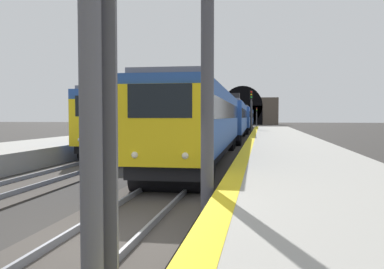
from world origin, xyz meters
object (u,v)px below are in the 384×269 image
Objects in this scene: railway_signal_near at (90,41)px; railway_signal_mid at (251,109)px; train_adjacent_platform at (179,117)px; catenary_mast_near at (147,106)px; catenary_mast_far at (141,104)px; train_main_approaching at (237,118)px; railway_signal_far at (257,115)px.

railway_signal_mid reaches higher than railway_signal_near.
railway_signal_mid is at bearing 141.07° from train_adjacent_platform.
railway_signal_near is 53.85m from catenary_mast_near.
train_adjacent_platform is at bearing -169.44° from railway_signal_near.
railway_signal_mid is 14.80m from catenary_mast_far.
railway_signal_near is 0.61× the size of catenary_mast_far.
train_adjacent_platform is 38.22m from railway_signal_near.
railway_signal_mid is (-4.12, -1.86, 1.07)m from train_main_approaching.
train_main_approaching is 16.77× the size of railway_signal_near.
railway_signal_mid is 0.68× the size of catenary_mast_far.
railway_signal_far is (50.20, -1.86, 0.58)m from train_main_approaching.
catenary_mast_far is at bearing -87.10° from train_main_approaching.
train_adjacent_platform is at bearing -23.46° from train_main_approaching.
catenary_mast_near is (51.88, 14.40, 0.95)m from railway_signal_near.
railway_signal_mid is (8.23, -7.01, 0.97)m from train_adjacent_platform.
train_adjacent_platform is 7.50× the size of railway_signal_mid.
railway_signal_far is (100.11, 0.00, -0.14)m from railway_signal_near.
catenary_mast_near reaches higher than train_adjacent_platform.
railway_signal_far is at bearing -180.00° from railway_signal_mid.
railway_signal_near reaches higher than railway_signal_far.
catenary_mast_far reaches higher than railway_signal_mid.
catenary_mast_near is (6.09, 14.40, 0.61)m from railway_signal_mid.
catenary_mast_far is at bearing -102.90° from railway_signal_mid.
train_adjacent_platform is 13.81m from catenary_mast_far.
train_main_approaching is 10.17× the size of catenary_mast_far.
railway_signal_near is at bearing 12.06° from train_adjacent_platform.
catenary_mast_near is 2.80m from catenary_mast_far.
railway_signal_mid is at bearing 23.48° from train_main_approaching.
catenary_mast_near is (1.97, 12.54, 1.67)m from train_main_approaching.
railway_signal_near is 1.06× the size of railway_signal_far.
railway_signal_far is (62.55, -7.01, 0.49)m from train_adjacent_platform.
catenary_mast_far is at bearing -145.80° from train_adjacent_platform.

